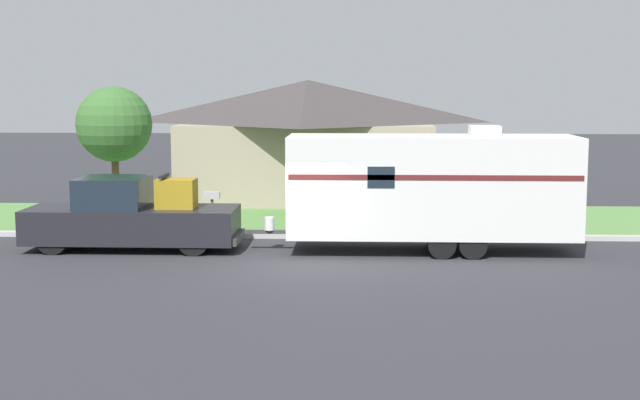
% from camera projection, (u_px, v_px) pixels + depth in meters
% --- Properties ---
extents(ground_plane, '(120.00, 120.00, 0.00)m').
position_uv_depth(ground_plane, '(294.00, 263.00, 22.63)').
color(ground_plane, '#2D2D33').
extents(curb_strip, '(80.00, 0.30, 0.14)m').
position_uv_depth(curb_strip, '(303.00, 236.00, 26.34)').
color(curb_strip, '#ADADA8').
rests_on(curb_strip, ground_plane).
extents(lawn_strip, '(80.00, 7.00, 0.03)m').
position_uv_depth(lawn_strip, '(310.00, 219.00, 29.96)').
color(lawn_strip, '#568442').
rests_on(lawn_strip, ground_plane).
extents(house_across_street, '(10.32, 8.03, 4.69)m').
position_uv_depth(house_across_street, '(308.00, 137.00, 35.67)').
color(house_across_street, gray).
rests_on(house_across_street, ground_plane).
extents(pickup_truck, '(5.87, 2.03, 2.08)m').
position_uv_depth(pickup_truck, '(131.00, 217.00, 24.47)').
color(pickup_truck, black).
rests_on(pickup_truck, ground_plane).
extents(travel_trailer, '(8.92, 2.30, 3.43)m').
position_uv_depth(travel_trailer, '(432.00, 186.00, 24.00)').
color(travel_trailer, black).
rests_on(travel_trailer, ground_plane).
extents(mailbox, '(0.48, 0.20, 1.26)m').
position_uv_depth(mailbox, '(212.00, 201.00, 27.24)').
color(mailbox, brown).
rests_on(mailbox, ground_plane).
extents(tree_in_yard, '(2.45, 2.45, 4.46)m').
position_uv_depth(tree_in_yard, '(114.00, 125.00, 28.85)').
color(tree_in_yard, brown).
rests_on(tree_in_yard, ground_plane).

